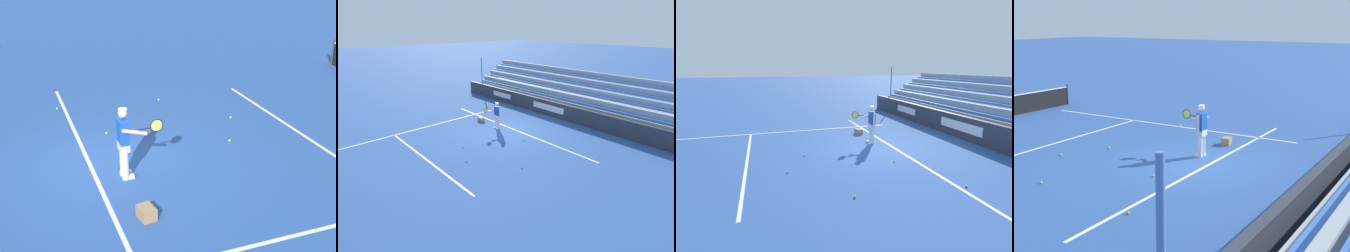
% 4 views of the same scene
% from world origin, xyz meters
% --- Properties ---
extents(ground_plane, '(160.00, 160.00, 0.00)m').
position_xyz_m(ground_plane, '(0.00, 0.00, 0.00)').
color(ground_plane, '#2D5193').
extents(court_baseline_white, '(12.00, 0.10, 0.01)m').
position_xyz_m(court_baseline_white, '(0.00, -0.50, 0.00)').
color(court_baseline_white, white).
rests_on(court_baseline_white, ground).
extents(court_service_line_white, '(8.22, 0.10, 0.01)m').
position_xyz_m(court_service_line_white, '(0.00, 5.50, 0.00)').
color(court_service_line_white, white).
rests_on(court_service_line_white, ground).
extents(tennis_player, '(0.58, 0.99, 1.71)m').
position_xyz_m(tennis_player, '(0.80, 0.18, 0.89)').
color(tennis_player, silver).
rests_on(tennis_player, ground).
extents(ball_box_cardboard, '(0.44, 0.36, 0.26)m').
position_xyz_m(ball_box_cardboard, '(2.58, 0.11, 0.13)').
color(ball_box_cardboard, '#A87F51').
rests_on(ball_box_cardboard, ground).
extents(tennis_ball_on_baseline, '(0.07, 0.07, 0.07)m').
position_xyz_m(tennis_ball_on_baseline, '(-3.82, 2.60, 0.03)').
color(tennis_ball_on_baseline, '#CCE533').
rests_on(tennis_ball_on_baseline, ground).
extents(tennis_ball_stray_back, '(0.07, 0.07, 0.07)m').
position_xyz_m(tennis_ball_stray_back, '(-1.58, 4.15, 0.03)').
color(tennis_ball_stray_back, '#CCE533').
rests_on(tennis_ball_stray_back, ground).
extents(tennis_ball_by_box, '(0.07, 0.07, 0.07)m').
position_xyz_m(tennis_ball_by_box, '(-1.74, 0.31, 0.03)').
color(tennis_ball_by_box, '#CCE533').
rests_on(tennis_ball_by_box, ground).
extents(tennis_ball_midcourt, '(0.07, 0.07, 0.07)m').
position_xyz_m(tennis_ball_midcourt, '(-0.10, 3.35, 0.03)').
color(tennis_ball_midcourt, '#CCE533').
rests_on(tennis_ball_midcourt, ground).
extents(tennis_ball_toward_net, '(0.07, 0.07, 0.07)m').
position_xyz_m(tennis_ball_toward_net, '(4.16, 3.05, 0.03)').
color(tennis_ball_toward_net, '#CCE533').
rests_on(tennis_ball_toward_net, ground).
extents(tennis_ball_far_left, '(0.07, 0.07, 0.07)m').
position_xyz_m(tennis_ball_far_left, '(-4.19, -0.72, 0.03)').
color(tennis_ball_far_left, '#CCE533').
rests_on(tennis_ball_far_left, ground).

